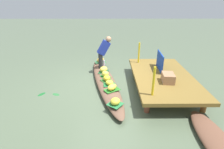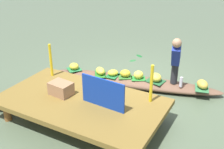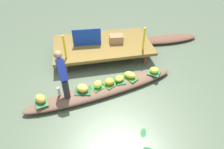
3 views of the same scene
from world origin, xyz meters
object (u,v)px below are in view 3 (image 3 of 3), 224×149
(moored_boat, at_px, (167,39))
(banana_bunch_2, at_px, (40,99))
(vendor_person, at_px, (62,73))
(banana_bunch_0, at_px, (154,70))
(banana_bunch_5, at_px, (120,78))
(banana_bunch_1, at_px, (110,82))
(market_banner, at_px, (87,37))
(banana_bunch_4, at_px, (83,88))
(banana_bunch_3, at_px, (130,75))
(banana_bunch_6, at_px, (98,84))
(produce_crate, at_px, (116,39))
(vendor_boat, at_px, (103,89))
(water_bottle, at_px, (59,91))

(moored_boat, xyz_separation_m, banana_bunch_2, (-4.43, -2.52, 0.23))
(moored_boat, bearing_deg, vendor_person, -148.85)
(banana_bunch_0, xyz_separation_m, banana_bunch_5, (-1.07, -0.15, -0.01))
(banana_bunch_1, height_order, vendor_person, vendor_person)
(market_banner, bearing_deg, banana_bunch_4, -96.74)
(banana_bunch_3, bearing_deg, banana_bunch_4, -167.70)
(banana_bunch_0, height_order, banana_bunch_6, banana_bunch_6)
(produce_crate, bearing_deg, vendor_boat, -112.40)
(banana_bunch_2, relative_size, banana_bunch_6, 1.28)
(banana_bunch_0, relative_size, market_banner, 0.28)
(banana_bunch_0, relative_size, vendor_person, 0.21)
(banana_bunch_4, relative_size, produce_crate, 0.67)
(banana_bunch_1, relative_size, banana_bunch_5, 0.99)
(banana_bunch_3, relative_size, market_banner, 0.35)
(moored_boat, height_order, market_banner, market_banner)
(moored_boat, relative_size, banana_bunch_1, 9.09)
(vendor_person, bearing_deg, market_banner, 68.05)
(banana_bunch_4, xyz_separation_m, vendor_person, (-0.43, -0.00, 0.58))
(banana_bunch_6, bearing_deg, banana_bunch_4, -170.31)
(banana_bunch_3, bearing_deg, moored_boat, 45.29)
(banana_bunch_1, relative_size, market_banner, 0.28)
(vendor_boat, bearing_deg, banana_bunch_5, 4.35)
(banana_bunch_2, relative_size, banana_bunch_5, 1.21)
(market_banner, bearing_deg, vendor_boat, -79.84)
(vendor_boat, distance_m, water_bottle, 1.18)
(water_bottle, height_order, produce_crate, produce_crate)
(banana_bunch_4, bearing_deg, banana_bunch_0, 9.95)
(banana_bunch_3, height_order, water_bottle, water_bottle)
(banana_bunch_1, height_order, banana_bunch_5, banana_bunch_1)
(vendor_boat, bearing_deg, banana_bunch_6, 170.58)
(vendor_person, bearing_deg, banana_bunch_1, 6.45)
(banana_bunch_5, relative_size, produce_crate, 0.58)
(banana_bunch_6, bearing_deg, water_bottle, -175.49)
(banana_bunch_5, bearing_deg, vendor_boat, -163.80)
(water_bottle, bearing_deg, banana_bunch_5, 7.85)
(banana_bunch_1, distance_m, banana_bunch_5, 0.31)
(banana_bunch_4, bearing_deg, banana_bunch_5, 11.80)
(banana_bunch_3, distance_m, vendor_person, 1.90)
(banana_bunch_4, bearing_deg, market_banner, 79.91)
(banana_bunch_5, distance_m, vendor_person, 1.60)
(vendor_person, bearing_deg, banana_bunch_3, 9.54)
(banana_bunch_6, relative_size, vendor_person, 0.20)
(moored_boat, distance_m, produce_crate, 2.18)
(market_banner, bearing_deg, banana_bunch_3, -54.18)
(moored_boat, bearing_deg, water_bottle, -149.94)
(vendor_boat, bearing_deg, banana_bunch_4, 176.01)
(banana_bunch_0, xyz_separation_m, banana_bunch_3, (-0.75, -0.07, 0.00))
(moored_boat, xyz_separation_m, water_bottle, (-3.99, -2.35, 0.25))
(banana_bunch_2, bearing_deg, vendor_person, 15.05)
(banana_bunch_5, distance_m, banana_bunch_6, 0.64)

